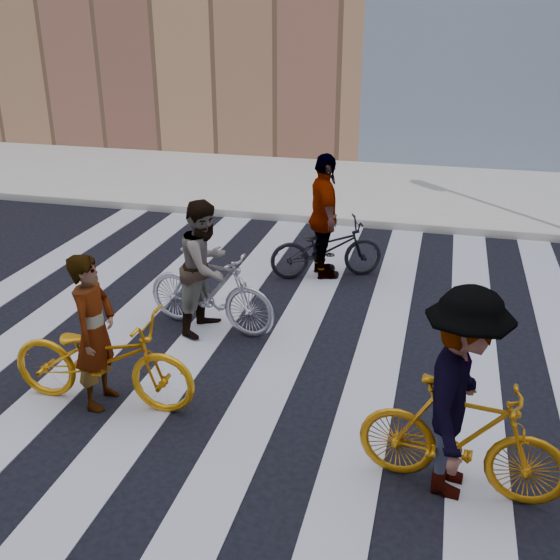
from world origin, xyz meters
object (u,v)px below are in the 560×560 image
at_px(rider_left, 95,332).
at_px(rider_mid, 206,267).
at_px(rider_rear, 324,217).
at_px(rider_right, 461,394).
at_px(bike_yellow_left, 102,359).
at_px(bike_dark_rear, 327,249).
at_px(bike_silver_mid, 210,291).
at_px(bike_yellow_right, 462,438).

xyz_separation_m(rider_left, rider_mid, (0.49, 1.88, 0.03)).
bearing_deg(rider_mid, rider_rear, -16.81).
relative_size(rider_mid, rider_right, 0.91).
xyz_separation_m(bike_yellow_left, bike_dark_rear, (1.58, 4.00, -0.07)).
bearing_deg(rider_rear, rider_mid, 129.70).
height_order(bike_silver_mid, rider_rear, rider_rear).
relative_size(rider_left, rider_rear, 0.87).
xyz_separation_m(rider_right, rider_rear, (-1.98, 4.46, 0.02)).
distance_m(bike_dark_rear, rider_right, 4.88).
height_order(bike_yellow_left, rider_right, rider_right).
relative_size(bike_yellow_left, bike_dark_rear, 1.15).
height_order(bike_yellow_right, bike_dark_rear, bike_yellow_right).
distance_m(rider_left, rider_mid, 1.95).
bearing_deg(bike_yellow_left, bike_yellow_right, -98.67).
relative_size(bike_yellow_right, rider_rear, 0.92).
xyz_separation_m(bike_dark_rear, rider_right, (1.93, -4.46, 0.48)).
relative_size(bike_silver_mid, rider_mid, 1.04).
distance_m(rider_mid, rider_right, 3.86).
xyz_separation_m(bike_yellow_left, rider_right, (3.51, -0.46, 0.41)).
xyz_separation_m(bike_silver_mid, rider_right, (3.02, -2.34, 0.40)).
height_order(bike_dark_rear, rider_right, rider_right).
height_order(bike_silver_mid, rider_right, rider_right).
xyz_separation_m(rider_mid, rider_rear, (1.09, 2.12, 0.09)).
relative_size(bike_yellow_left, bike_yellow_right, 1.14).
distance_m(bike_dark_rear, rider_left, 4.34).
relative_size(bike_yellow_left, rider_rear, 1.04).
height_order(bike_yellow_right, rider_left, rider_left).
height_order(rider_mid, rider_right, rider_right).
bearing_deg(bike_dark_rear, rider_left, 134.87).
bearing_deg(rider_left, rider_mid, -15.81).
bearing_deg(rider_left, rider_right, -98.67).
distance_m(bike_dark_rear, rider_mid, 2.44).
bearing_deg(bike_silver_mid, bike_yellow_right, -116.79).
bearing_deg(bike_dark_rear, rider_right, -179.58).
xyz_separation_m(bike_yellow_left, rider_mid, (0.44, 1.88, 0.33)).
bearing_deg(bike_yellow_left, rider_mid, -14.38).
bearing_deg(bike_yellow_right, bike_yellow_left, 89.70).
bearing_deg(bike_yellow_right, bike_silver_mid, 59.70).
bearing_deg(bike_yellow_left, rider_right, -98.77).
xyz_separation_m(bike_yellow_right, rider_mid, (-3.12, 2.34, 0.33)).
xyz_separation_m(bike_yellow_left, bike_silver_mid, (0.49, 1.88, 0.02)).
xyz_separation_m(bike_yellow_left, rider_rear, (1.53, 4.00, 0.43)).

